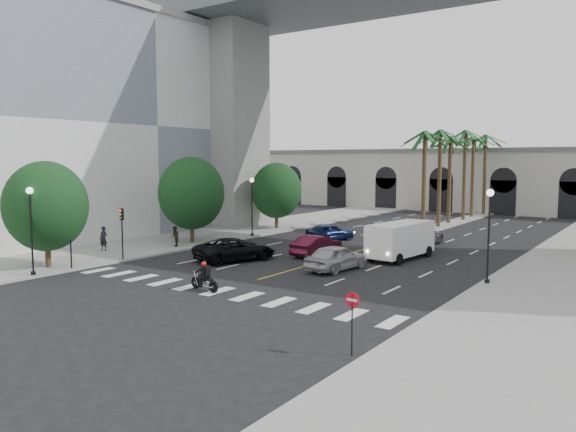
{
  "coord_description": "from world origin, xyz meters",
  "views": [
    {
      "loc": [
        19.59,
        -23.42,
        6.92
      ],
      "look_at": [
        -0.62,
        6.0,
        3.36
      ],
      "focal_mm": 35.0,
      "sensor_mm": 36.0,
      "label": 1
    }
  ],
  "objects_px": {
    "traffic_signal_near": "(70,231)",
    "motorcycle_rider": "(205,278)",
    "lamp_post_left_near": "(31,223)",
    "car_b": "(317,245)",
    "cargo_van": "(400,239)",
    "lamp_post_right": "(489,228)",
    "car_d": "(420,235)",
    "traffic_signal_far": "(122,225)",
    "pedestrian_b": "(175,236)",
    "lamp_post_left_far": "(252,202)",
    "do_not_enter_sign": "(352,310)",
    "car_a": "(336,257)",
    "car_c": "(235,249)",
    "car_e": "(330,232)",
    "pedestrian_a": "(104,239)"
  },
  "relations": [
    {
      "from": "car_e",
      "to": "pedestrian_b",
      "type": "relative_size",
      "value": 2.67
    },
    {
      "from": "car_b",
      "to": "car_e",
      "type": "distance_m",
      "value": 7.87
    },
    {
      "from": "lamp_post_right",
      "to": "car_d",
      "type": "height_order",
      "value": "lamp_post_right"
    },
    {
      "from": "traffic_signal_far",
      "to": "car_e",
      "type": "distance_m",
      "value": 18.07
    },
    {
      "from": "motorcycle_rider",
      "to": "pedestrian_b",
      "type": "xyz_separation_m",
      "value": [
        -11.78,
        9.25,
        0.25
      ]
    },
    {
      "from": "pedestrian_a",
      "to": "pedestrian_b",
      "type": "xyz_separation_m",
      "value": [
        3.01,
        4.4,
        -0.1
      ]
    },
    {
      "from": "traffic_signal_far",
      "to": "car_d",
      "type": "distance_m",
      "value": 23.36
    },
    {
      "from": "lamp_post_left_near",
      "to": "motorcycle_rider",
      "type": "xyz_separation_m",
      "value": [
        10.76,
        3.23,
        -2.51
      ]
    },
    {
      "from": "lamp_post_left_near",
      "to": "car_b",
      "type": "relative_size",
      "value": 1.17
    },
    {
      "from": "lamp_post_left_near",
      "to": "pedestrian_b",
      "type": "relative_size",
      "value": 3.3
    },
    {
      "from": "traffic_signal_near",
      "to": "do_not_enter_sign",
      "type": "xyz_separation_m",
      "value": [
        21.8,
        -3.68,
        -0.84
      ]
    },
    {
      "from": "traffic_signal_far",
      "to": "pedestrian_b",
      "type": "relative_size",
      "value": 2.25
    },
    {
      "from": "car_b",
      "to": "cargo_van",
      "type": "relative_size",
      "value": 0.74
    },
    {
      "from": "car_d",
      "to": "pedestrian_b",
      "type": "relative_size",
      "value": 3.51
    },
    {
      "from": "traffic_signal_near",
      "to": "cargo_van",
      "type": "xyz_separation_m",
      "value": [
        15.35,
        15.59,
        -1.09
      ]
    },
    {
      "from": "car_c",
      "to": "pedestrian_b",
      "type": "xyz_separation_m",
      "value": [
        -7.35,
        1.44,
        0.16
      ]
    },
    {
      "from": "lamp_post_left_near",
      "to": "do_not_enter_sign",
      "type": "height_order",
      "value": "lamp_post_left_near"
    },
    {
      "from": "motorcycle_rider",
      "to": "do_not_enter_sign",
      "type": "relative_size",
      "value": 0.94
    },
    {
      "from": "traffic_signal_near",
      "to": "do_not_enter_sign",
      "type": "distance_m",
      "value": 22.12
    },
    {
      "from": "lamp_post_right",
      "to": "motorcycle_rider",
      "type": "bearing_deg",
      "value": -140.93
    },
    {
      "from": "pedestrian_b",
      "to": "do_not_enter_sign",
      "type": "bearing_deg",
      "value": 4.08
    },
    {
      "from": "car_e",
      "to": "pedestrian_b",
      "type": "height_order",
      "value": "pedestrian_b"
    },
    {
      "from": "lamp_post_right",
      "to": "car_a",
      "type": "bearing_deg",
      "value": -174.19
    },
    {
      "from": "car_e",
      "to": "do_not_enter_sign",
      "type": "height_order",
      "value": "do_not_enter_sign"
    },
    {
      "from": "traffic_signal_far",
      "to": "do_not_enter_sign",
      "type": "height_order",
      "value": "traffic_signal_far"
    },
    {
      "from": "motorcycle_rider",
      "to": "lamp_post_left_near",
      "type": "bearing_deg",
      "value": -153.53
    },
    {
      "from": "lamp_post_left_far",
      "to": "lamp_post_right",
      "type": "relative_size",
      "value": 1.0
    },
    {
      "from": "traffic_signal_far",
      "to": "car_a",
      "type": "bearing_deg",
      "value": 22.26
    },
    {
      "from": "traffic_signal_near",
      "to": "pedestrian_a",
      "type": "bearing_deg",
      "value": 126.43
    },
    {
      "from": "car_c",
      "to": "car_e",
      "type": "xyz_separation_m",
      "value": [
        0.47,
        12.14,
        -0.06
      ]
    },
    {
      "from": "car_b",
      "to": "cargo_van",
      "type": "distance_m",
      "value": 5.98
    },
    {
      "from": "lamp_post_left_near",
      "to": "car_c",
      "type": "height_order",
      "value": "lamp_post_left_near"
    },
    {
      "from": "car_a",
      "to": "cargo_van",
      "type": "height_order",
      "value": "cargo_van"
    },
    {
      "from": "lamp_post_left_far",
      "to": "motorcycle_rider",
      "type": "distance_m",
      "value": 20.93
    },
    {
      "from": "pedestrian_a",
      "to": "car_e",
      "type": "bearing_deg",
      "value": 40.33
    },
    {
      "from": "lamp_post_right",
      "to": "cargo_van",
      "type": "height_order",
      "value": "lamp_post_right"
    },
    {
      "from": "car_d",
      "to": "do_not_enter_sign",
      "type": "bearing_deg",
      "value": 107.87
    },
    {
      "from": "car_d",
      "to": "pedestrian_a",
      "type": "relative_size",
      "value": 3.13
    },
    {
      "from": "car_a",
      "to": "cargo_van",
      "type": "relative_size",
      "value": 0.78
    },
    {
      "from": "car_a",
      "to": "car_b",
      "type": "distance_m",
      "value": 5.45
    },
    {
      "from": "lamp_post_left_near",
      "to": "car_b",
      "type": "xyz_separation_m",
      "value": [
        9.9,
        15.96,
        -2.47
      ]
    },
    {
      "from": "traffic_signal_near",
      "to": "car_b",
      "type": "distance_m",
      "value": 16.74
    },
    {
      "from": "lamp_post_right",
      "to": "pedestrian_a",
      "type": "relative_size",
      "value": 2.93
    },
    {
      "from": "lamp_post_left_near",
      "to": "cargo_van",
      "type": "bearing_deg",
      "value": 49.51
    },
    {
      "from": "lamp_post_left_near",
      "to": "car_b",
      "type": "bearing_deg",
      "value": 58.18
    },
    {
      "from": "lamp_post_right",
      "to": "do_not_enter_sign",
      "type": "bearing_deg",
      "value": -93.63
    },
    {
      "from": "lamp_post_left_far",
      "to": "do_not_enter_sign",
      "type": "height_order",
      "value": "lamp_post_left_far"
    },
    {
      "from": "car_d",
      "to": "lamp_post_right",
      "type": "bearing_deg",
      "value": 127.02
    },
    {
      "from": "traffic_signal_near",
      "to": "motorcycle_rider",
      "type": "distance_m",
      "value": 10.84
    },
    {
      "from": "car_a",
      "to": "car_c",
      "type": "bearing_deg",
      "value": 14.18
    }
  ]
}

